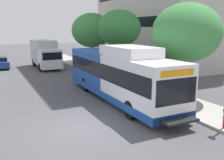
% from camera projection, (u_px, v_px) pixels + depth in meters
% --- Properties ---
extents(ground_plane, '(120.00, 120.00, 0.00)m').
position_uv_depth(ground_plane, '(46.00, 91.00, 19.27)').
color(ground_plane, '#4C4C51').
extents(sidewalk_curb, '(3.00, 56.00, 0.14)m').
position_uv_depth(sidewalk_curb, '(139.00, 87.00, 20.54)').
color(sidewalk_curb, '#A8A399').
rests_on(sidewalk_curb, ground).
extents(transit_bus, '(2.58, 12.25, 3.65)m').
position_uv_depth(transit_bus, '(119.00, 75.00, 16.71)').
color(transit_bus, white).
rests_on(transit_bus, ground).
extents(street_tree_near_stop, '(4.38, 4.38, 6.14)m').
position_uv_depth(street_tree_near_stop, '(186.00, 33.00, 16.15)').
color(street_tree_near_stop, '#4C3823').
rests_on(street_tree_near_stop, sidewalk_curb).
extents(street_tree_mid_block, '(4.02, 4.02, 6.26)m').
position_uv_depth(street_tree_mid_block, '(119.00, 28.00, 23.91)').
color(street_tree_mid_block, '#4C3823').
rests_on(street_tree_mid_block, sidewalk_curb).
extents(street_tree_far_block, '(4.80, 4.80, 6.32)m').
position_uv_depth(street_tree_far_block, '(92.00, 30.00, 30.42)').
color(street_tree_far_block, '#4C3823').
rests_on(street_tree_far_block, sidewalk_curb).
extents(parked_car_far_lane, '(1.80, 4.50, 1.33)m').
position_uv_depth(parked_car_far_lane, '(0.00, 63.00, 30.24)').
color(parked_car_far_lane, navy).
rests_on(parked_car_far_lane, ground).
extents(box_truck_background, '(2.32, 7.01, 3.25)m').
position_uv_depth(box_truck_background, '(45.00, 53.00, 30.33)').
color(box_truck_background, silver).
rests_on(box_truck_background, ground).
extents(lattice_comm_tower, '(1.10, 1.10, 29.10)m').
position_uv_depth(lattice_comm_tower, '(144.00, 1.00, 48.10)').
color(lattice_comm_tower, '#B7B7BC').
rests_on(lattice_comm_tower, ground).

